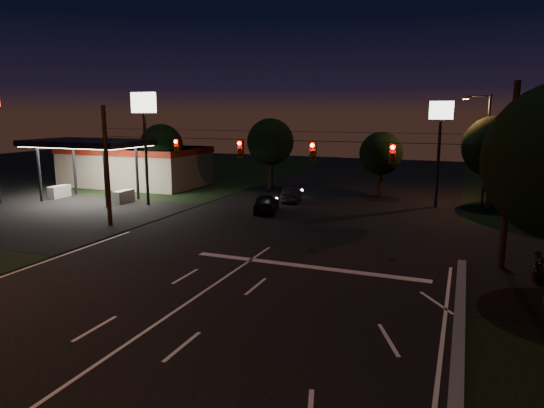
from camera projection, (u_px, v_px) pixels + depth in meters
The scene contains 16 objects.
ground at pixel (96, 365), 14.70m from camera, with size 140.00×140.00×0.00m, color black.
cross_street_left at pixel (34, 214), 36.59m from camera, with size 20.00×16.00×0.02m, color black.
stop_bar at pixel (306, 266), 24.09m from camera, with size 12.00×0.50×0.01m, color silver.
utility_pole_right at pixel (501, 267), 24.00m from camera, with size 0.30×0.30×9.00m, color black.
utility_pole_left at pixel (111, 226), 32.76m from camera, with size 0.28×0.28×8.00m, color black.
signal_span at pixel (276, 149), 27.32m from camera, with size 24.00×0.40×1.56m.
gas_station at pixel (133, 163), 49.95m from camera, with size 14.20×16.10×5.25m.
pole_sign_left_near at pixel (144, 119), 38.57m from camera, with size 2.20×0.30×9.10m.
pole_sign_right at pixel (440, 129), 37.98m from camera, with size 1.80×0.30×8.40m.
street_light_right_far at pixel (483, 141), 38.81m from camera, with size 2.20×0.35×9.00m.
tree_far_a at pixel (162, 146), 47.93m from camera, with size 4.20×4.20×6.42m.
tree_far_b at pixel (271, 142), 47.88m from camera, with size 4.60×4.60×6.98m.
tree_far_c at pixel (381, 154), 43.07m from camera, with size 3.80×3.80×5.86m.
tree_far_d at pixel (494, 148), 37.81m from camera, with size 4.80×4.80×7.30m.
car_oncoming_a at pixel (266, 203), 37.06m from camera, with size 1.70×4.24×1.44m, color black.
car_oncoming_b at pixel (292, 194), 41.52m from camera, with size 1.30×3.73×1.23m, color black.
Camera 1 is at (9.99, -10.57, 7.55)m, focal length 32.00 mm.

